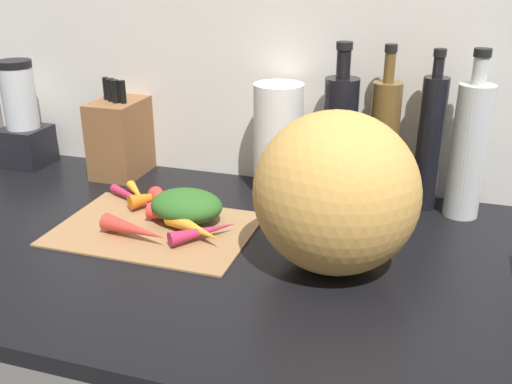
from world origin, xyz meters
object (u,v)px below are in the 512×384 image
carrot_3 (194,229)px  paper_towel_roll (278,140)px  carrot_5 (135,230)px  bottle_3 (469,149)px  carrot_4 (204,231)px  blender_appliance (23,121)px  carrot_0 (155,197)px  bottle_1 (383,140)px  carrot_6 (171,214)px  carrot_7 (137,193)px  bottle_0 (339,138)px  carrot_2 (135,199)px  cutting_board (155,228)px  carrot_1 (165,206)px  bottle_2 (430,142)px  winter_squash (336,193)px  knife_block (121,136)px

carrot_3 → paper_towel_roll: (8.75, 29.77, 10.33)cm
carrot_5 → bottle_3: bottle_3 is taller
carrot_4 → blender_appliance: (-62.26, 27.99, 9.71)cm
carrot_0 → carrot_4: carrot_0 is taller
carrot_4 → bottle_1: size_ratio=0.41×
carrot_6 → paper_towel_roll: (16.00, 24.76, 10.34)cm
carrot_7 → bottle_0: 47.52cm
bottle_3 → carrot_4: bearing=-149.1°
carrot_2 → bottle_0: bearing=22.6°
cutting_board → carrot_1: 7.01cm
blender_appliance → bottle_1: size_ratio=0.79×
carrot_0 → carrot_7: bearing=160.7°
carrot_2 → blender_appliance: 45.26cm
carrot_2 → carrot_5: (8.34, -15.55, 0.76)cm
carrot_1 → paper_towel_roll: (19.20, 21.15, 10.33)cm
carrot_0 → bottle_3: bottle_3 is taller
blender_appliance → bottle_2: (102.47, 2.89, 3.25)cm
winter_squash → paper_towel_roll: bearing=121.1°
cutting_board → winter_squash: (37.56, -4.11, 14.08)cm
carrot_1 → carrot_7: (-9.78, 5.82, -0.66)cm
carrot_2 → bottle_2: bottle_2 is taller
paper_towel_roll → bottle_2: bottle_2 is taller
blender_appliance → bottle_1: bearing=2.4°
carrot_0 → carrot_4: bearing=-36.1°
bottle_3 → winter_squash: bearing=-125.6°
carrot_2 → carrot_5: carrot_5 is taller
carrot_6 → carrot_7: 16.06cm
carrot_2 → winter_squash: bearing=-16.3°
carrot_5 → carrot_6: (3.70, 8.82, -0.00)cm
carrot_2 → knife_block: bearing=125.8°
carrot_0 → paper_towel_roll: 30.99cm
carrot_6 → blender_appliance: 58.57cm
cutting_board → bottle_2: bearing=29.3°
cutting_board → carrot_5: size_ratio=2.60×
carrot_4 → blender_appliance: 68.95cm
carrot_4 → carrot_7: carrot_4 is taller
bottle_2 → bottle_3: (8.00, -2.02, -0.16)cm
carrot_0 → carrot_2: (-4.48, -0.80, -0.67)cm
blender_appliance → paper_towel_roll: blender_appliance is taller
bottle_3 → bottle_0: bearing=179.5°
carrot_7 → bottle_2: 66.02cm
carrot_5 → winter_squash: (38.92, 1.72, 11.91)cm
carrot_5 → carrot_6: same height
bottle_1 → paper_towel_roll: bearing=-174.5°
blender_appliance → bottle_2: 102.57cm
carrot_1 → carrot_3: same height
knife_block → paper_towel_roll: size_ratio=0.95×
paper_towel_roll → bottle_2: (33.51, 1.33, 2.27)cm
cutting_board → bottle_0: (32.60, 27.29, 14.46)cm
carrot_3 → knife_block: (-32.41, 29.95, 7.21)cm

